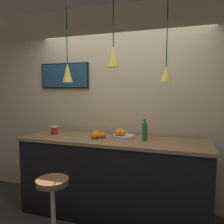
{
  "coord_description": "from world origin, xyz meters",
  "views": [
    {
      "loc": [
        0.86,
        -2.0,
        1.68
      ],
      "look_at": [
        0.0,
        0.65,
        1.4
      ],
      "focal_mm": 35.0,
      "sensor_mm": 36.0,
      "label": 1
    }
  ],
  "objects_px": {
    "fruit_bowl": "(122,136)",
    "mounted_tv": "(64,76)",
    "spread_jar": "(54,130)",
    "juice_bottle": "(145,132)",
    "bar_stool": "(53,204)"
  },
  "relations": [
    {
      "from": "fruit_bowl",
      "to": "mounted_tv",
      "type": "distance_m",
      "value": 1.38
    },
    {
      "from": "spread_jar",
      "to": "bar_stool",
      "type": "bearing_deg",
      "value": -59.28
    },
    {
      "from": "bar_stool",
      "to": "juice_bottle",
      "type": "bearing_deg",
      "value": 40.86
    },
    {
      "from": "bar_stool",
      "to": "mounted_tv",
      "type": "height_order",
      "value": "mounted_tv"
    },
    {
      "from": "fruit_bowl",
      "to": "mounted_tv",
      "type": "relative_size",
      "value": 0.32
    },
    {
      "from": "mounted_tv",
      "to": "spread_jar",
      "type": "bearing_deg",
      "value": -84.82
    },
    {
      "from": "bar_stool",
      "to": "spread_jar",
      "type": "xyz_separation_m",
      "value": [
        -0.44,
        0.74,
        0.65
      ]
    },
    {
      "from": "fruit_bowl",
      "to": "mounted_tv",
      "type": "xyz_separation_m",
      "value": [
        -1.05,
        0.38,
        0.81
      ]
    },
    {
      "from": "juice_bottle",
      "to": "mounted_tv",
      "type": "xyz_separation_m",
      "value": [
        -1.33,
        0.37,
        0.74
      ]
    },
    {
      "from": "mounted_tv",
      "to": "bar_stool",
      "type": "bearing_deg",
      "value": -66.95
    },
    {
      "from": "juice_bottle",
      "to": "fruit_bowl",
      "type": "bearing_deg",
      "value": -178.5
    },
    {
      "from": "spread_jar",
      "to": "mounted_tv",
      "type": "relative_size",
      "value": 0.14
    },
    {
      "from": "spread_jar",
      "to": "mounted_tv",
      "type": "height_order",
      "value": "mounted_tv"
    },
    {
      "from": "juice_bottle",
      "to": "spread_jar",
      "type": "xyz_separation_m",
      "value": [
        -1.3,
        0.0,
        -0.06
      ]
    },
    {
      "from": "juice_bottle",
      "to": "bar_stool",
      "type": "bearing_deg",
      "value": -139.14
    }
  ]
}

